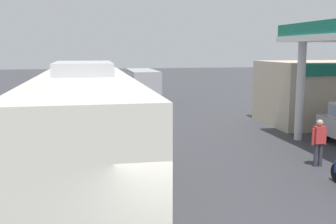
# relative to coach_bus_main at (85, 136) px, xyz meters

# --- Properties ---
(ground) EXTENTS (120.00, 120.00, 0.00)m
(ground) POSITION_rel_coach_bus_main_xyz_m (1.68, 14.45, -1.72)
(ground) COLOR #38383D
(lane_divider_stripe) EXTENTS (0.16, 50.00, 0.01)m
(lane_divider_stripe) POSITION_rel_coach_bus_main_xyz_m (1.68, 9.45, -1.72)
(lane_divider_stripe) COLOR #D8CC4C
(lane_divider_stripe) RESTS_ON ground
(coach_bus_main) EXTENTS (2.60, 11.04, 3.69)m
(coach_bus_main) POSITION_rel_coach_bus_main_xyz_m (0.00, 0.00, 0.00)
(coach_bus_main) COLOR silver
(coach_bus_main) RESTS_ON ground
(minibus_opposing_lane) EXTENTS (2.04, 6.13, 2.44)m
(minibus_opposing_lane) POSITION_rel_coach_bus_main_xyz_m (4.32, 20.19, -0.25)
(minibus_opposing_lane) COLOR #A5A5AD
(minibus_opposing_lane) RESTS_ON ground
(pedestrian_near_pump) EXTENTS (0.55, 0.22, 1.66)m
(pedestrian_near_pump) POSITION_rel_coach_bus_main_xyz_m (7.91, 1.41, -0.79)
(pedestrian_near_pump) COLOR #33333F
(pedestrian_near_pump) RESTS_ON ground
(car_trailing_behind_bus) EXTENTS (1.70, 4.20, 1.82)m
(car_trailing_behind_bus) POSITION_rel_coach_bus_main_xyz_m (-0.44, 15.97, -0.71)
(car_trailing_behind_bus) COLOR black
(car_trailing_behind_bus) RESTS_ON ground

